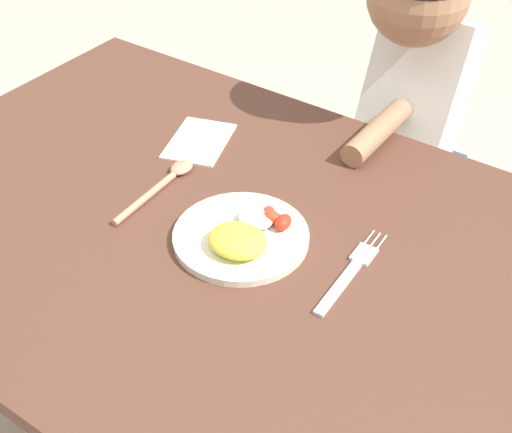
{
  "coord_description": "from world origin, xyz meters",
  "views": [
    {
      "loc": [
        0.57,
        -0.7,
        1.45
      ],
      "look_at": [
        0.06,
        0.04,
        0.71
      ],
      "focal_mm": 49.94,
      "sensor_mm": 36.0,
      "label": 1
    }
  ],
  "objects_px": {
    "spoon": "(164,182)",
    "person": "(408,140)",
    "plate": "(243,235)",
    "fork": "(350,272)"
  },
  "relations": [
    {
      "from": "spoon",
      "to": "person",
      "type": "relative_size",
      "value": 0.2
    },
    {
      "from": "spoon",
      "to": "person",
      "type": "height_order",
      "value": "person"
    },
    {
      "from": "plate",
      "to": "spoon",
      "type": "relative_size",
      "value": 1.05
    },
    {
      "from": "plate",
      "to": "fork",
      "type": "height_order",
      "value": "plate"
    },
    {
      "from": "person",
      "to": "fork",
      "type": "bearing_deg",
      "value": 104.84
    },
    {
      "from": "spoon",
      "to": "person",
      "type": "xyz_separation_m",
      "value": [
        0.24,
        0.51,
        -0.09
      ]
    },
    {
      "from": "person",
      "to": "spoon",
      "type": "bearing_deg",
      "value": 64.25
    },
    {
      "from": "plate",
      "to": "person",
      "type": "xyz_separation_m",
      "value": [
        0.04,
        0.55,
        -0.1
      ]
    },
    {
      "from": "fork",
      "to": "spoon",
      "type": "xyz_separation_m",
      "value": [
        -0.38,
        0.01,
        0.0
      ]
    },
    {
      "from": "plate",
      "to": "fork",
      "type": "xyz_separation_m",
      "value": [
        0.18,
        0.03,
        -0.01
      ]
    }
  ]
}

